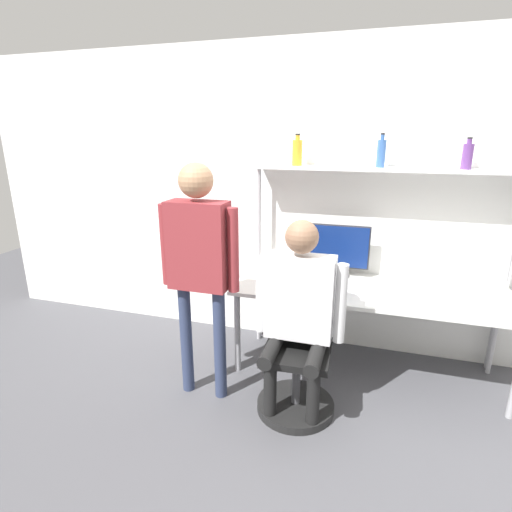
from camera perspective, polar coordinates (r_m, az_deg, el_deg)
ground_plane at (r=3.34m, az=14.61°, el=-18.92°), size 12.00×12.00×0.00m
wall_back at (r=3.60m, az=16.91°, el=7.04°), size 8.00×0.06×2.70m
desk at (r=3.38m, az=15.82°, el=-5.51°), size 2.17×0.78×0.73m
shelf_unit at (r=3.41m, az=17.04°, el=8.55°), size 2.06×0.28×1.68m
monitor at (r=3.52m, az=11.75°, el=0.96°), size 0.51×0.20×0.46m
laptop at (r=3.24m, az=7.41°, el=-3.72°), size 0.28×0.22×0.21m
cell_phone at (r=3.25m, az=12.03°, el=-4.90°), size 0.07×0.15×0.01m
office_chair at (r=3.01m, az=5.85°, el=-15.97°), size 0.56×0.56×0.95m
person_seated at (r=2.71m, az=6.04°, el=-6.80°), size 0.62×0.47×1.40m
person_standing at (r=2.82m, az=-8.22°, el=0.43°), size 0.59×0.24×1.75m
bottle_blue at (r=3.38m, az=17.39°, el=13.87°), size 0.07×0.07×0.26m
bottle_purple at (r=3.43m, az=27.90°, el=12.54°), size 0.08×0.08×0.23m
bottle_amber at (r=3.45m, az=5.84°, el=14.55°), size 0.08×0.08×0.26m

